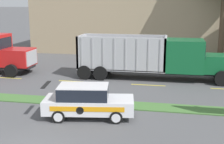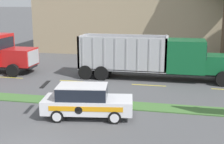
# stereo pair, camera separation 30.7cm
# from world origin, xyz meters

# --- Properties ---
(grass_verge) EXTENTS (120.00, 1.35, 0.06)m
(grass_verge) POSITION_xyz_m (0.00, 6.59, 0.03)
(grass_verge) COLOR #477538
(grass_verge) RESTS_ON ground_plane
(centre_line_3) EXTENTS (2.40, 0.14, 0.01)m
(centre_line_3) POSITION_xyz_m (-7.17, 11.26, 0.00)
(centre_line_3) COLOR yellow
(centre_line_3) RESTS_ON ground_plane
(centre_line_4) EXTENTS (2.40, 0.14, 0.01)m
(centre_line_4) POSITION_xyz_m (-1.77, 11.26, 0.00)
(centre_line_4) COLOR yellow
(centre_line_4) RESTS_ON ground_plane
(centre_line_5) EXTENTS (2.40, 0.14, 0.01)m
(centre_line_5) POSITION_xyz_m (3.63, 11.26, 0.00)
(centre_line_5) COLOR yellow
(centre_line_5) RESTS_ON ground_plane
(dump_truck_trail) EXTENTS (11.78, 2.66, 3.44)m
(dump_truck_trail) POSITION_xyz_m (5.01, 13.17, 1.56)
(dump_truck_trail) COLOR black
(dump_truck_trail) RESTS_ON ground_plane
(rally_car) EXTENTS (4.68, 2.39, 1.69)m
(rally_car) POSITION_xyz_m (1.12, 4.48, 0.85)
(rally_car) COLOR white
(rally_car) RESTS_ON ground_plane
(store_building_backdrop) EXTENTS (33.01, 12.10, 6.97)m
(store_building_backdrop) POSITION_xyz_m (5.87, 28.75, 3.49)
(store_building_backdrop) COLOR tan
(store_building_backdrop) RESTS_ON ground_plane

